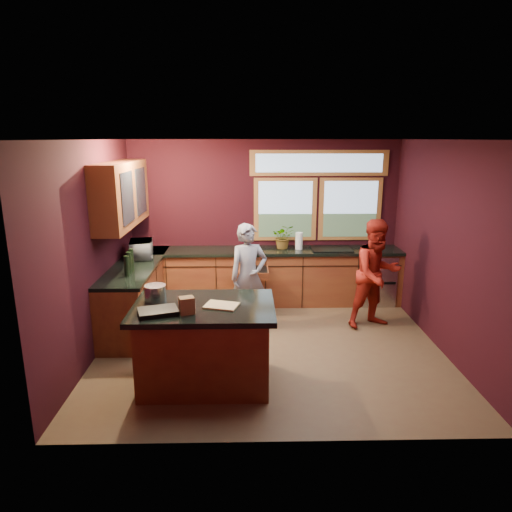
{
  "coord_description": "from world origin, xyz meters",
  "views": [
    {
      "loc": [
        -0.31,
        -5.64,
        2.72
      ],
      "look_at": [
        -0.18,
        0.4,
        1.15
      ],
      "focal_mm": 32.0,
      "sensor_mm": 36.0,
      "label": 1
    }
  ],
  "objects_px": {
    "cutting_board": "(222,306)",
    "person_grey": "(249,276)",
    "person_red": "(377,274)",
    "island": "(205,344)",
    "stock_pot": "(155,293)"
  },
  "relations": [
    {
      "from": "person_red",
      "to": "cutting_board",
      "type": "relative_size",
      "value": 4.59
    },
    {
      "from": "island",
      "to": "stock_pot",
      "type": "height_order",
      "value": "stock_pot"
    },
    {
      "from": "island",
      "to": "cutting_board",
      "type": "relative_size",
      "value": 4.43
    },
    {
      "from": "cutting_board",
      "to": "stock_pot",
      "type": "relative_size",
      "value": 1.46
    },
    {
      "from": "person_grey",
      "to": "cutting_board",
      "type": "xyz_separation_m",
      "value": [
        -0.3,
        -1.66,
        0.18
      ]
    },
    {
      "from": "person_grey",
      "to": "person_red",
      "type": "xyz_separation_m",
      "value": [
        1.86,
        -0.02,
        0.03
      ]
    },
    {
      "from": "island",
      "to": "cutting_board",
      "type": "height_order",
      "value": "cutting_board"
    },
    {
      "from": "cutting_board",
      "to": "stock_pot",
      "type": "xyz_separation_m",
      "value": [
        -0.75,
        0.2,
        0.08
      ]
    },
    {
      "from": "person_red",
      "to": "cutting_board",
      "type": "height_order",
      "value": "person_red"
    },
    {
      "from": "island",
      "to": "person_grey",
      "type": "bearing_deg",
      "value": 72.62
    },
    {
      "from": "cutting_board",
      "to": "person_grey",
      "type": "bearing_deg",
      "value": 79.64
    },
    {
      "from": "person_red",
      "to": "stock_pot",
      "type": "relative_size",
      "value": 6.7
    },
    {
      "from": "stock_pot",
      "to": "island",
      "type": "bearing_deg",
      "value": -15.26
    },
    {
      "from": "island",
      "to": "person_grey",
      "type": "relative_size",
      "value": 1.0
    },
    {
      "from": "person_red",
      "to": "cutting_board",
      "type": "distance_m",
      "value": 2.72
    }
  ]
}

